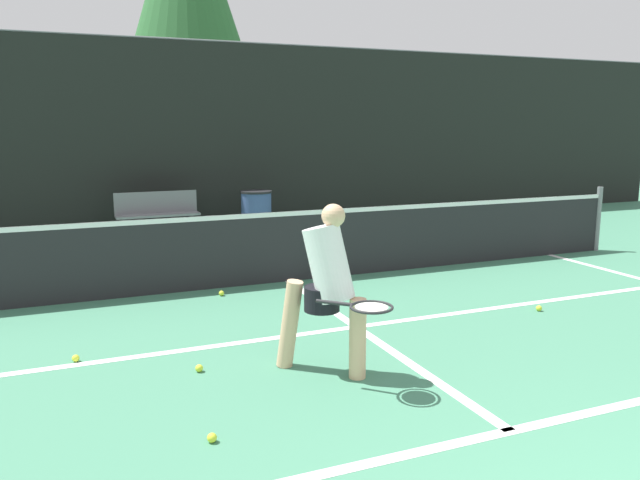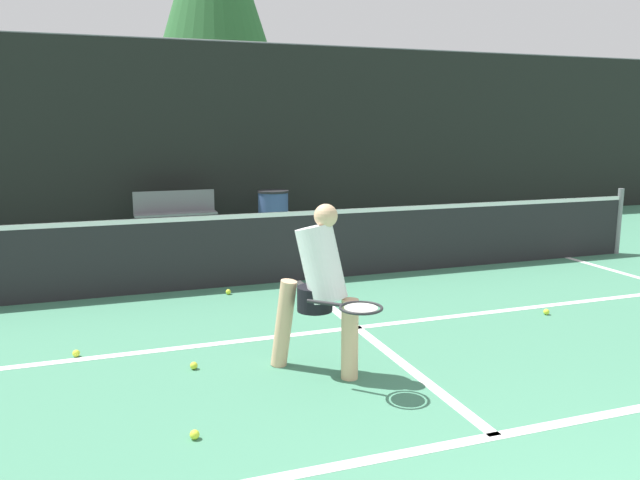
# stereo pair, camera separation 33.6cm
# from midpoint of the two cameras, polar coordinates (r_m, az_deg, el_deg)

# --- Properties ---
(court_baseline_near) EXTENTS (11.00, 0.10, 0.01)m
(court_baseline_near) POSITION_cam_midpoint_polar(r_m,az_deg,el_deg) (4.64, 14.94, -16.54)
(court_baseline_near) COLOR white
(court_baseline_near) RESTS_ON ground
(court_service_line) EXTENTS (8.25, 0.10, 0.01)m
(court_service_line) POSITION_cam_midpoint_polar(r_m,az_deg,el_deg) (6.57, 1.85, -7.95)
(court_service_line) COLOR white
(court_service_line) RESTS_ON ground
(court_center_mark) EXTENTS (0.10, 4.55, 0.01)m
(court_center_mark) POSITION_cam_midpoint_polar(r_m,az_deg,el_deg) (6.43, 2.46, -8.37)
(court_center_mark) COLOR white
(court_center_mark) RESTS_ON ground
(net) EXTENTS (11.09, 0.09, 1.07)m
(net) POSITION_cam_midpoint_polar(r_m,az_deg,el_deg) (8.35, -4.12, -0.37)
(net) COLOR slate
(net) RESTS_ON ground
(fence_back) EXTENTS (24.00, 0.06, 3.72)m
(fence_back) POSITION_cam_midpoint_polar(r_m,az_deg,el_deg) (12.83, -11.07, 9.27)
(fence_back) COLOR black
(fence_back) RESTS_ON ground
(player_practicing) EXTENTS (0.79, 1.12, 1.46)m
(player_practicing) POSITION_cam_midpoint_polar(r_m,az_deg,el_deg) (5.18, -1.23, -4.03)
(player_practicing) COLOR #DBAD84
(player_practicing) RESTS_ON ground
(tennis_ball_scattered_1) EXTENTS (0.07, 0.07, 0.07)m
(tennis_ball_scattered_1) POSITION_cam_midpoint_polar(r_m,az_deg,el_deg) (6.12, -22.94, -9.94)
(tennis_ball_scattered_1) COLOR #D1E033
(tennis_ball_scattered_1) RESTS_ON ground
(tennis_ball_scattered_2) EXTENTS (0.07, 0.07, 0.07)m
(tennis_ball_scattered_2) POSITION_cam_midpoint_polar(r_m,az_deg,el_deg) (7.48, 18.18, -5.96)
(tennis_ball_scattered_2) COLOR #D1E033
(tennis_ball_scattered_2) RESTS_ON ground
(tennis_ball_scattered_3) EXTENTS (0.07, 0.07, 0.07)m
(tennis_ball_scattered_3) POSITION_cam_midpoint_polar(r_m,az_deg,el_deg) (4.43, -12.10, -17.29)
(tennis_ball_scattered_3) COLOR #D1E033
(tennis_ball_scattered_3) RESTS_ON ground
(tennis_ball_scattered_4) EXTENTS (0.07, 0.07, 0.07)m
(tennis_ball_scattered_4) POSITION_cam_midpoint_polar(r_m,az_deg,el_deg) (7.84, -10.22, -4.82)
(tennis_ball_scattered_4) COLOR #D1E033
(tennis_ball_scattered_4) RESTS_ON ground
(tennis_ball_scattered_6) EXTENTS (0.07, 0.07, 0.07)m
(tennis_ball_scattered_6) POSITION_cam_midpoint_polar(r_m,az_deg,el_deg) (5.57, -12.73, -11.38)
(tennis_ball_scattered_6) COLOR #D1E033
(tennis_ball_scattered_6) RESTS_ON ground
(courtside_bench) EXTENTS (1.51, 0.40, 0.86)m
(courtside_bench) POSITION_cam_midpoint_polar(r_m,az_deg,el_deg) (12.00, -15.42, 2.36)
(courtside_bench) COLOR slate
(courtside_bench) RESTS_ON ground
(trash_bin) EXTENTS (0.61, 0.61, 0.83)m
(trash_bin) POSITION_cam_midpoint_polar(r_m,az_deg,el_deg) (12.14, -6.63, 2.55)
(trash_bin) COLOR #384C7F
(trash_bin) RESTS_ON ground
(parked_car) EXTENTS (1.73, 4.10, 1.30)m
(parked_car) POSITION_cam_midpoint_polar(r_m,az_deg,el_deg) (15.65, -19.44, 4.28)
(parked_car) COLOR black
(parked_car) RESTS_ON ground
(building_far) EXTENTS (36.00, 2.40, 4.75)m
(building_far) POSITION_cam_midpoint_polar(r_m,az_deg,el_deg) (29.54, -17.85, 10.57)
(building_far) COLOR #B2ADA3
(building_far) RESTS_ON ground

